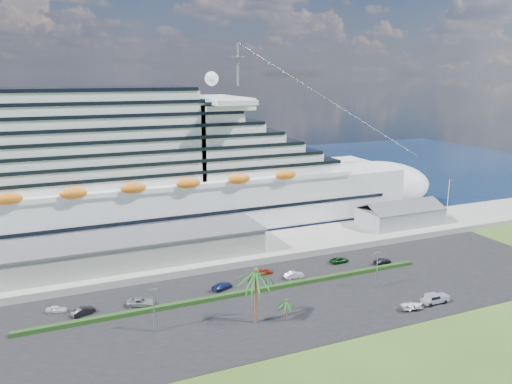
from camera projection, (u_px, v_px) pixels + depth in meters
name	position (u px, v px, depth m)	size (l,w,h in m)	color
ground	(313.00, 322.00, 93.14)	(420.00, 420.00, 0.00)	#344A18
asphalt_lot	(287.00, 298.00, 102.97)	(140.00, 38.00, 0.12)	black
wharf	(237.00, 250.00, 128.73)	(240.00, 20.00, 1.80)	gray
water	(160.00, 185.00, 209.46)	(420.00, 160.00, 0.02)	black
cruise_ship	(133.00, 180.00, 138.33)	(191.00, 38.00, 54.00)	silver
terminal_building	(138.00, 248.00, 118.21)	(61.00, 15.00, 6.30)	gray
port_shed	(400.00, 215.00, 147.82)	(24.00, 12.31, 7.37)	gray
flagpole	(448.00, 197.00, 153.83)	(1.08, 0.16, 12.00)	silver
hedge	(242.00, 293.00, 104.27)	(88.00, 1.10, 0.90)	black
lamp_post_left	(154.00, 305.00, 88.36)	(1.60, 0.35, 8.27)	gray
lamp_post_right	(377.00, 265.00, 106.72)	(1.60, 0.35, 8.27)	gray
palm_tall	(256.00, 277.00, 90.78)	(8.82, 8.82, 11.13)	#47301E
palm_short	(286.00, 303.00, 92.81)	(3.53, 3.53, 4.56)	#47301E
parked_car_0	(56.00, 309.00, 96.62)	(1.57, 3.91, 1.33)	silver
parked_car_1	(83.00, 311.00, 95.71)	(1.58, 4.52, 1.49)	black
parked_car_2	(141.00, 302.00, 99.53)	(2.53, 5.48, 1.52)	#97999F
parked_car_3	(222.00, 286.00, 107.08)	(2.04, 5.01, 1.45)	#15204B
parked_car_4	(264.00, 271.00, 115.11)	(1.61, 4.00, 1.36)	maroon
parked_car_5	(294.00, 275.00, 112.95)	(1.57, 4.51, 1.49)	silver
parked_car_6	(339.00, 260.00, 122.22)	(2.20, 4.78, 1.33)	#0E3812
parked_car_7	(382.00, 261.00, 121.60)	(1.93, 4.75, 1.38)	black
pickup_truck	(435.00, 298.00, 100.33)	(5.88, 2.35, 2.06)	black
boat_trailer	(412.00, 305.00, 97.47)	(5.51, 3.96, 1.54)	gray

